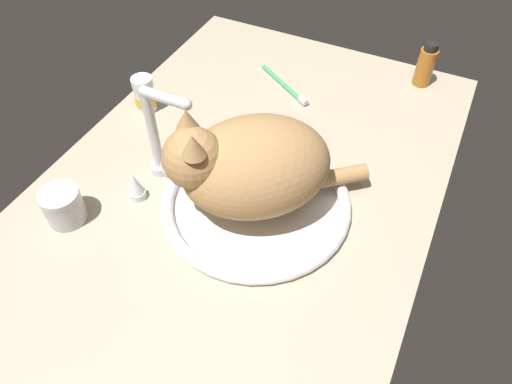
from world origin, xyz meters
TOP-DOWN VIEW (x-y plane):
  - countertop at (0.00, 0.00)cm, footprint 123.72×75.36cm
  - sink_basin at (0.97, -5.42)cm, footprint 36.29×36.29cm
  - faucet at (0.97, 15.45)cm, footprint 19.09×11.64cm
  - cat at (-0.15, -4.08)cm, footprint 32.70×34.72cm
  - metal_jar at (-17.09, 25.12)cm, footprint 7.34×7.34cm
  - amber_bottle at (54.62, -24.89)cm, footprint 4.23×4.23cm
  - pill_bottle at (16.67, 30.43)cm, footprint 4.82×4.82cm
  - toothbrush at (38.41, 4.76)cm, footprint 11.00×16.34cm

SIDE VIEW (x-z plane):
  - countertop at x=0.00cm, z-range 0.00..3.00cm
  - toothbrush at x=38.41cm, z-range 2.76..4.46cm
  - sink_basin at x=0.97cm, z-range 2.85..5.24cm
  - metal_jar at x=-17.09cm, z-range 3.02..10.01cm
  - pill_bottle at x=16.67cm, z-range 2.70..11.21cm
  - amber_bottle at x=54.62cm, z-range 2.64..13.75cm
  - faucet at x=0.97cm, z-range 0.85..21.88cm
  - cat at x=-0.15cm, z-range 3.98..24.59cm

